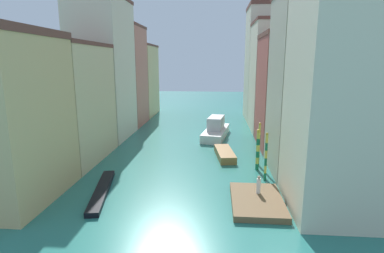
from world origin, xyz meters
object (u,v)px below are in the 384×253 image
object	(u,v)px
gondola_black	(102,191)
motorboat_0	(225,154)
mooring_pole_0	(266,157)
vaporetto_white	(216,130)
person_on_dock	(259,185)
mooring_pole_2	(259,144)
waterfront_dock	(257,201)
mooring_pole_1	(258,149)

from	to	relation	value
gondola_black	motorboat_0	distance (m)	16.11
mooring_pole_0	vaporetto_white	world-z (taller)	mooring_pole_0
person_on_dock	mooring_pole_2	world-z (taller)	mooring_pole_2
motorboat_0	gondola_black	bearing A→B (deg)	-134.37
waterfront_dock	mooring_pole_1	xyz separation A→B (m)	(1.04, 8.34, 2.08)
gondola_black	motorboat_0	xyz separation A→B (m)	(11.27, 11.52, 0.22)
mooring_pole_2	motorboat_0	distance (m)	5.02
gondola_black	vaporetto_white	bearing A→B (deg)	65.23
mooring_pole_0	mooring_pole_1	xyz separation A→B (m)	(-0.39, 3.09, -0.16)
waterfront_dock	person_on_dock	bearing A→B (deg)	77.73
person_on_dock	mooring_pole_0	world-z (taller)	mooring_pole_0
motorboat_0	mooring_pole_2	bearing A→B (deg)	-34.98
mooring_pole_1	mooring_pole_2	xyz separation A→B (m)	(0.33, 1.58, 0.19)
motorboat_0	mooring_pole_1	bearing A→B (deg)	-50.84
motorboat_0	vaporetto_white	bearing A→B (deg)	96.31
mooring_pole_0	motorboat_0	bearing A→B (deg)	117.58
mooring_pole_2	gondola_black	xyz separation A→B (m)	(-15.01, -8.90, -2.30)
mooring_pole_1	gondola_black	xyz separation A→B (m)	(-14.68, -7.32, -2.10)
waterfront_dock	mooring_pole_1	distance (m)	8.66
person_on_dock	vaporetto_white	world-z (taller)	vaporetto_white
mooring_pole_2	gondola_black	size ratio (longest dim) A/B	0.54
person_on_dock	mooring_pole_1	bearing A→B (deg)	83.68
vaporetto_white	motorboat_0	xyz separation A→B (m)	(1.15, -10.41, -0.71)
person_on_dock	motorboat_0	world-z (taller)	person_on_dock
person_on_dock	vaporetto_white	xyz separation A→B (m)	(-3.76, 21.89, -0.07)
mooring_pole_0	mooring_pole_2	bearing A→B (deg)	90.74
mooring_pole_1	gondola_black	world-z (taller)	mooring_pole_1
gondola_black	waterfront_dock	bearing A→B (deg)	-4.26
mooring_pole_0	waterfront_dock	bearing A→B (deg)	-105.15
mooring_pole_2	motorboat_0	xyz separation A→B (m)	(-3.74, 2.62, -2.08)
mooring_pole_0	vaporetto_white	size ratio (longest dim) A/B	0.48
motorboat_0	mooring_pole_0	bearing A→B (deg)	-62.42
person_on_dock	vaporetto_white	distance (m)	22.21
mooring_pole_0	gondola_black	distance (m)	15.82
person_on_dock	motorboat_0	size ratio (longest dim) A/B	0.25
gondola_black	motorboat_0	size ratio (longest dim) A/B	1.48
mooring_pole_1	gondola_black	size ratio (longest dim) A/B	0.49
mooring_pole_1	mooring_pole_2	size ratio (longest dim) A/B	0.92
waterfront_dock	mooring_pole_1	size ratio (longest dim) A/B	1.43
waterfront_dock	vaporetto_white	distance (m)	23.23
waterfront_dock	gondola_black	bearing A→B (deg)	175.74
waterfront_dock	motorboat_0	world-z (taller)	motorboat_0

